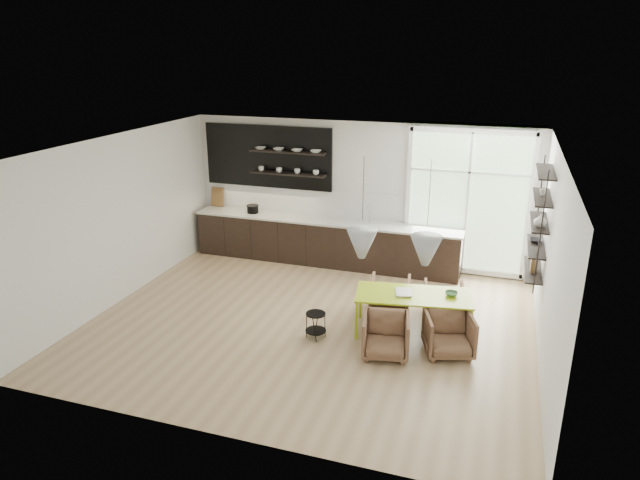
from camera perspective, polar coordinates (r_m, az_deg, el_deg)
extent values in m
cube|color=tan|center=(9.43, -0.95, -8.33)|extent=(7.00, 6.00, 0.01)
cube|color=silver|center=(11.61, 3.86, 4.65)|extent=(7.00, 0.02, 2.90)
cube|color=silver|center=(10.48, -19.41, 1.99)|extent=(0.02, 6.00, 2.90)
cube|color=silver|center=(8.45, 22.08, -2.36)|extent=(0.02, 6.00, 2.90)
cube|color=white|center=(8.49, -1.05, 9.35)|extent=(7.00, 6.00, 0.01)
cube|color=#B2D1A5|center=(11.27, 14.49, 3.63)|extent=(2.20, 0.02, 2.70)
cube|color=white|center=(11.24, 14.48, 3.59)|extent=(2.30, 0.08, 2.80)
cone|color=#A8AEB4|center=(8.08, 4.21, -0.39)|extent=(0.44, 0.44, 0.42)
cone|color=#A8AEB4|center=(7.93, 10.53, -1.05)|extent=(0.44, 0.44, 0.42)
cylinder|color=black|center=(7.85, 4.35, 5.16)|extent=(0.01, 0.01, 0.89)
cylinder|color=black|center=(7.69, 10.89, 4.58)|extent=(0.01, 0.01, 0.89)
cube|color=black|center=(11.75, 0.51, -0.23)|extent=(5.50, 0.65, 0.90)
cube|color=beige|center=(11.60, 0.52, 1.96)|extent=(5.54, 0.69, 0.04)
cube|color=silver|center=(11.82, 0.99, 3.69)|extent=(5.50, 0.02, 0.55)
cube|color=black|center=(12.05, -5.23, 8.31)|extent=(2.80, 0.06, 1.30)
cube|color=black|center=(11.70, -3.24, 8.79)|extent=(1.60, 0.28, 0.03)
cube|color=black|center=(11.79, -3.20, 6.64)|extent=(1.60, 0.28, 0.03)
cube|color=brown|center=(12.72, -10.20, 4.27)|extent=(0.30, 0.10, 0.42)
cylinder|color=silver|center=(11.41, 4.99, 2.64)|extent=(0.02, 0.02, 0.40)
imported|color=white|center=(11.93, -5.97, 9.11)|extent=(0.22, 0.22, 0.05)
imported|color=white|center=(11.77, -4.17, 9.03)|extent=(0.22, 0.22, 0.05)
imported|color=white|center=(11.63, -2.32, 8.94)|extent=(0.22, 0.22, 0.05)
imported|color=white|center=(11.50, -0.43, 8.84)|extent=(0.22, 0.22, 0.05)
imported|color=white|center=(12.01, -5.90, 7.10)|extent=(0.12, 0.12, 0.10)
imported|color=white|center=(11.85, -4.12, 7.00)|extent=(0.12, 0.12, 0.10)
imported|color=white|center=(11.71, -2.29, 6.88)|extent=(0.12, 0.12, 0.10)
imported|color=white|center=(11.58, -0.42, 6.76)|extent=(0.12, 0.12, 0.10)
cylinder|color=black|center=(12.13, -6.74, 3.06)|extent=(0.24, 0.24, 0.15)
cube|color=black|center=(8.92, 21.19, 0.58)|extent=(0.02, 0.02, 1.90)
cube|color=black|center=(10.07, 20.96, 2.63)|extent=(0.02, 0.02, 1.90)
cube|color=black|center=(9.75, 20.51, -2.82)|extent=(0.26, 1.20, 0.02)
cube|color=black|center=(9.62, 20.79, -0.61)|extent=(0.26, 1.20, 0.02)
cube|color=black|center=(9.50, 21.07, 1.67)|extent=(0.26, 1.20, 0.02)
cube|color=black|center=(9.39, 21.35, 3.99)|extent=(0.26, 1.20, 0.03)
cube|color=black|center=(9.31, 21.65, 6.37)|extent=(0.26, 1.20, 0.03)
imported|color=white|center=(9.23, 21.20, 1.87)|extent=(0.18, 0.18, 0.19)
imported|color=#333338|center=(9.79, 20.78, -0.02)|extent=(0.22, 0.22, 0.05)
imported|color=white|center=(9.48, 21.37, 4.48)|extent=(0.10, 0.10, 0.09)
cube|color=brown|center=(9.61, 20.62, -2.30)|extent=(0.10, 0.18, 0.24)
cube|color=#A2C114|center=(9.00, 9.37, -5.46)|extent=(1.89, 1.08, 0.03)
cube|color=#A2C114|center=(8.84, 3.68, -8.05)|extent=(0.05, 0.05, 0.62)
cube|color=#A2C114|center=(9.48, 4.09, -6.08)|extent=(0.05, 0.05, 0.62)
cube|color=#A2C114|center=(8.88, 14.81, -8.57)|extent=(0.05, 0.05, 0.62)
cube|color=#A2C114|center=(9.52, 14.41, -6.57)|extent=(0.05, 0.05, 0.62)
imported|color=brown|center=(9.75, 6.99, -5.48)|extent=(0.74, 0.75, 0.61)
imported|color=brown|center=(9.68, 12.22, -6.01)|extent=(0.73, 0.75, 0.60)
imported|color=brown|center=(8.45, 6.59, -9.48)|extent=(0.78, 0.79, 0.62)
imported|color=brown|center=(8.64, 12.76, -9.17)|extent=(0.86, 0.87, 0.63)
cylinder|color=black|center=(8.82, -0.43, -7.39)|extent=(0.31, 0.31, 0.02)
cylinder|color=black|center=(8.95, -0.43, -9.04)|extent=(0.33, 0.33, 0.01)
cylinder|color=black|center=(8.90, 0.50, -8.60)|extent=(0.01, 0.01, 0.40)
cylinder|color=black|center=(9.04, -0.31, -8.13)|extent=(0.01, 0.01, 0.40)
cylinder|color=black|center=(8.93, -1.36, -8.49)|extent=(0.01, 0.01, 0.40)
cylinder|color=black|center=(8.79, -0.55, -8.98)|extent=(0.01, 0.01, 0.40)
imported|color=white|center=(8.99, 7.56, -5.20)|extent=(0.32, 0.38, 0.03)
imported|color=#508557|center=(9.05, 13.01, -5.26)|extent=(0.26, 0.26, 0.06)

